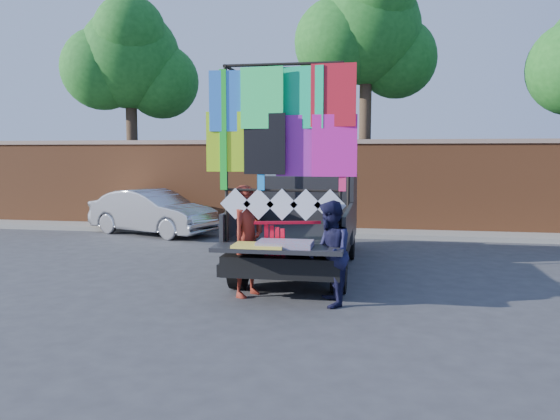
% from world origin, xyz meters
% --- Properties ---
extents(ground, '(90.00, 90.00, 0.00)m').
position_xyz_m(ground, '(0.00, 0.00, 0.00)').
color(ground, '#38383A').
rests_on(ground, ground).
extents(brick_wall, '(30.00, 0.45, 2.61)m').
position_xyz_m(brick_wall, '(0.00, 7.00, 1.33)').
color(brick_wall, brown).
rests_on(brick_wall, ground).
extents(curb, '(30.00, 1.20, 0.12)m').
position_xyz_m(curb, '(0.00, 6.30, 0.06)').
color(curb, gray).
rests_on(curb, ground).
extents(tree_left, '(4.20, 3.30, 7.05)m').
position_xyz_m(tree_left, '(-6.48, 8.12, 5.12)').
color(tree_left, '#38281C').
rests_on(tree_left, ground).
extents(tree_mid, '(4.20, 3.30, 7.73)m').
position_xyz_m(tree_mid, '(1.02, 8.12, 5.70)').
color(tree_mid, '#38281C').
rests_on(tree_mid, ground).
extents(pickup_truck, '(2.25, 5.65, 3.56)m').
position_xyz_m(pickup_truck, '(0.01, 2.26, 0.90)').
color(pickup_truck, black).
rests_on(pickup_truck, ground).
extents(sedan, '(3.97, 2.52, 1.24)m').
position_xyz_m(sedan, '(-4.67, 5.49, 0.62)').
color(sedan, '#A6A7AD').
rests_on(sedan, ground).
extents(woman, '(0.65, 0.75, 1.74)m').
position_xyz_m(woman, '(-0.57, -0.38, 0.87)').
color(woman, maroon).
rests_on(woman, ground).
extents(man, '(0.72, 0.85, 1.55)m').
position_xyz_m(man, '(0.75, -0.72, 0.77)').
color(man, '#151534').
rests_on(man, ground).
extents(streamer_bundle, '(1.00, 0.29, 0.69)m').
position_xyz_m(streamer_bundle, '(-0.02, -0.56, 0.99)').
color(streamer_bundle, red).
rests_on(streamer_bundle, ground).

